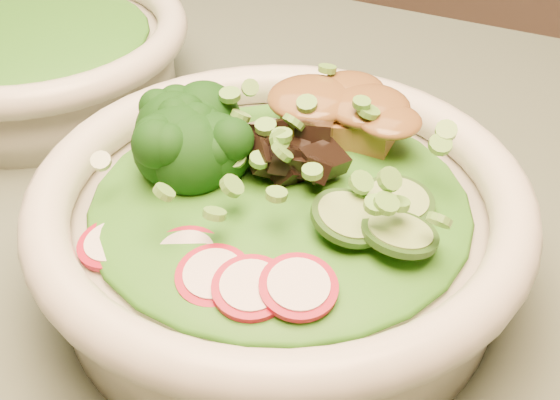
% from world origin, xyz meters
% --- Properties ---
extents(dining_table, '(1.20, 0.80, 0.75)m').
position_xyz_m(dining_table, '(0.00, 0.00, 0.64)').
color(dining_table, black).
rests_on(dining_table, ground).
extents(salad_bowl, '(0.29, 0.29, 0.08)m').
position_xyz_m(salad_bowl, '(-0.01, -0.02, 0.79)').
color(salad_bowl, silver).
rests_on(salad_bowl, dining_table).
extents(side_bowl, '(0.26, 0.26, 0.07)m').
position_xyz_m(side_bowl, '(-0.29, 0.11, 0.79)').
color(side_bowl, silver).
rests_on(side_bowl, dining_table).
extents(lettuce_bed, '(0.22, 0.22, 0.03)m').
position_xyz_m(lettuce_bed, '(-0.01, -0.02, 0.81)').
color(lettuce_bed, '#1D6916').
rests_on(lettuce_bed, salad_bowl).
extents(side_lettuce, '(0.17, 0.17, 0.02)m').
position_xyz_m(side_lettuce, '(-0.29, 0.11, 0.81)').
color(side_lettuce, '#1D6916').
rests_on(side_lettuce, side_bowl).
extents(broccoli_florets, '(0.09, 0.08, 0.05)m').
position_xyz_m(broccoli_florets, '(-0.08, -0.02, 0.83)').
color(broccoli_florets, black).
rests_on(broccoli_florets, salad_bowl).
extents(radish_slices, '(0.12, 0.05, 0.02)m').
position_xyz_m(radish_slices, '(-0.01, -0.09, 0.82)').
color(radish_slices, maroon).
rests_on(radish_slices, salad_bowl).
extents(cucumber_slices, '(0.08, 0.08, 0.04)m').
position_xyz_m(cucumber_slices, '(0.06, -0.02, 0.83)').
color(cucumber_slices, '#86A25A').
rests_on(cucumber_slices, salad_bowl).
extents(mushroom_heap, '(0.08, 0.08, 0.04)m').
position_xyz_m(mushroom_heap, '(-0.01, -0.00, 0.83)').
color(mushroom_heap, black).
rests_on(mushroom_heap, salad_bowl).
extents(tofu_cubes, '(0.10, 0.07, 0.04)m').
position_xyz_m(tofu_cubes, '(-0.01, 0.05, 0.83)').
color(tofu_cubes, brown).
rests_on(tofu_cubes, salad_bowl).
extents(peanut_sauce, '(0.07, 0.06, 0.02)m').
position_xyz_m(peanut_sauce, '(-0.01, 0.05, 0.84)').
color(peanut_sauce, brown).
rests_on(peanut_sauce, tofu_cubes).
extents(scallion_garnish, '(0.21, 0.21, 0.03)m').
position_xyz_m(scallion_garnish, '(-0.01, -0.02, 0.84)').
color(scallion_garnish, '#5A9C37').
rests_on(scallion_garnish, salad_bowl).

